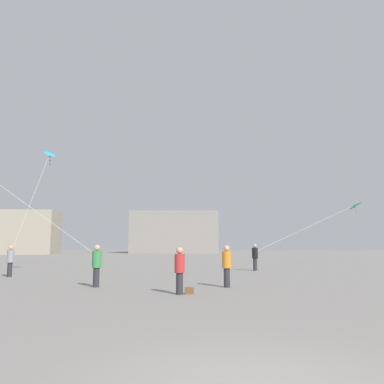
% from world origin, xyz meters
% --- Properties ---
extents(person_in_red, '(0.36, 0.36, 1.67)m').
position_xyz_m(person_in_red, '(-0.82, 9.40, 0.92)').
color(person_in_red, '#2D2D33').
rests_on(person_in_red, ground_plane).
extents(person_in_black, '(0.40, 0.40, 1.84)m').
position_xyz_m(person_in_black, '(4.57, 22.74, 1.01)').
color(person_in_black, '#2D2D33').
rests_on(person_in_black, ground_plane).
extents(person_in_grey, '(0.38, 0.38, 1.73)m').
position_xyz_m(person_in_grey, '(-10.16, 17.78, 0.95)').
color(person_in_grey, '#2D2D33').
rests_on(person_in_grey, ground_plane).
extents(person_in_orange, '(0.38, 0.38, 1.74)m').
position_xyz_m(person_in_orange, '(1.18, 11.76, 0.95)').
color(person_in_orange, '#2D2D33').
rests_on(person_in_orange, ground_plane).
extents(person_in_green, '(0.38, 0.38, 1.76)m').
position_xyz_m(person_in_green, '(-4.28, 12.06, 0.96)').
color(person_in_green, '#2D2D33').
rests_on(person_in_green, ground_plane).
extents(kite_emerald_diamond, '(10.90, 6.99, 4.31)m').
position_xyz_m(kite_emerald_diamond, '(14.61, 28.87, 5.19)').
color(kite_emerald_diamond, green).
extents(kite_cyan_diamond, '(1.65, 2.99, 6.55)m').
position_xyz_m(kite_cyan_diamond, '(-9.06, 20.21, 7.49)').
color(kite_cyan_diamond, '#1EB2C6').
extents(building_left_hall, '(23.30, 11.10, 8.78)m').
position_xyz_m(building_left_hall, '(-37.00, 78.41, 4.39)').
color(building_left_hall, '#A39984').
rests_on(building_left_hall, ground_plane).
extents(building_centre_hall, '(21.42, 16.46, 9.81)m').
position_xyz_m(building_centre_hall, '(-1.00, 94.17, 4.90)').
color(building_centre_hall, gray).
rests_on(building_centre_hall, ground_plane).
extents(handbag_beside_flyer, '(0.32, 0.15, 0.24)m').
position_xyz_m(handbag_beside_flyer, '(-0.47, 9.50, 0.12)').
color(handbag_beside_flyer, brown).
rests_on(handbag_beside_flyer, ground_plane).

